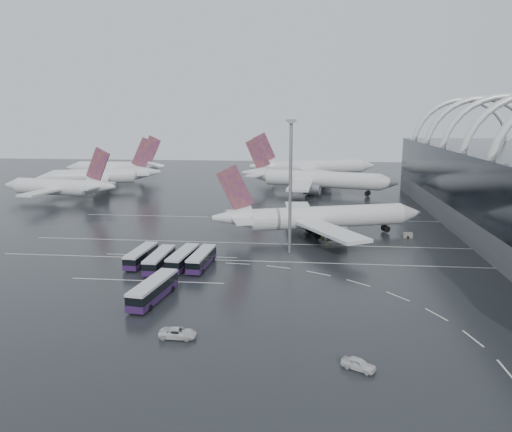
# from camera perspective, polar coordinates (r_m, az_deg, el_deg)

# --- Properties ---
(ground) EXTENTS (420.00, 420.00, 0.00)m
(ground) POSITION_cam_1_polar(r_m,az_deg,el_deg) (103.41, 3.29, -4.94)
(ground) COLOR black
(ground) RESTS_ON ground
(lane_marking_near) EXTENTS (120.00, 0.25, 0.01)m
(lane_marking_near) POSITION_cam_1_polar(r_m,az_deg,el_deg) (101.50, 3.23, -5.26)
(lane_marking_near) COLOR silver
(lane_marking_near) RESTS_ON ground
(lane_marking_mid) EXTENTS (120.00, 0.25, 0.01)m
(lane_marking_mid) POSITION_cam_1_polar(r_m,az_deg,el_deg) (114.95, 3.56, -3.22)
(lane_marking_mid) COLOR silver
(lane_marking_mid) RESTS_ON ground
(lane_marking_far) EXTENTS (120.00, 0.25, 0.01)m
(lane_marking_far) POSITION_cam_1_polar(r_m,az_deg,el_deg) (142.17, 4.01, -0.31)
(lane_marking_far) COLOR silver
(lane_marking_far) RESTS_ON ground
(bus_bay_line_south) EXTENTS (28.00, 0.25, 0.01)m
(bus_bay_line_south) POSITION_cam_1_polar(r_m,az_deg,el_deg) (92.51, -12.33, -7.24)
(bus_bay_line_south) COLOR silver
(bus_bay_line_south) RESTS_ON ground
(bus_bay_line_north) EXTENTS (28.00, 0.25, 0.01)m
(bus_bay_line_north) POSITION_cam_1_polar(r_m,az_deg,el_deg) (107.09, -9.69, -4.50)
(bus_bay_line_north) COLOR silver
(bus_bay_line_north) RESTS_ON ground
(airliner_main) EXTENTS (52.13, 45.15, 18.03)m
(airliner_main) POSITION_cam_1_polar(r_m,az_deg,el_deg) (122.05, 6.98, -0.22)
(airliner_main) COLOR silver
(airliner_main) RESTS_ON ground
(airliner_gate_b) EXTENTS (58.69, 52.04, 20.68)m
(airliner_gate_b) POSITION_cam_1_polar(r_m,az_deg,el_deg) (187.13, 6.60, 4.17)
(airliner_gate_b) COLOR silver
(airliner_gate_b) RESTS_ON ground
(airliner_gate_c) EXTENTS (57.66, 52.55, 21.14)m
(airliner_gate_c) POSITION_cam_1_polar(r_m,az_deg,el_deg) (226.25, 6.34, 5.52)
(airliner_gate_c) COLOR silver
(airliner_gate_c) RESTS_ON ground
(jet_remote_west) EXTENTS (42.89, 34.67, 18.66)m
(jet_remote_west) POSITION_cam_1_polar(r_m,az_deg,el_deg) (181.31, -21.43, 3.08)
(jet_remote_west) COLOR silver
(jet_remote_west) RESTS_ON ground
(jet_remote_mid) EXTENTS (45.08, 36.73, 20.21)m
(jet_remote_mid) POSITION_cam_1_polar(r_m,az_deg,el_deg) (203.73, -17.12, 4.36)
(jet_remote_mid) COLOR silver
(jet_remote_mid) RESTS_ON ground
(jet_remote_far) EXTENTS (45.20, 36.34, 19.80)m
(jet_remote_far) POSITION_cam_1_polar(r_m,az_deg,el_deg) (233.00, -15.59, 5.30)
(jet_remote_far) COLOR silver
(jet_remote_far) RESTS_ON ground
(bus_row_near_a) EXTENTS (3.50, 12.23, 2.97)m
(bus_row_near_a) POSITION_cam_1_polar(r_m,az_deg,el_deg) (102.50, -12.99, -4.43)
(bus_row_near_a) COLOR #22133D
(bus_row_near_a) RESTS_ON ground
(bus_row_near_b) EXTENTS (3.23, 12.63, 3.09)m
(bus_row_near_b) POSITION_cam_1_polar(r_m,az_deg,el_deg) (98.71, -10.97, -4.93)
(bus_row_near_b) COLOR #22133D
(bus_row_near_b) RESTS_ON ground
(bus_row_near_c) EXTENTS (3.96, 12.72, 3.08)m
(bus_row_near_c) POSITION_cam_1_polar(r_m,az_deg,el_deg) (99.04, -8.35, -4.79)
(bus_row_near_c) COLOR #22133D
(bus_row_near_c) RESTS_ON ground
(bus_row_near_d) EXTENTS (3.68, 12.48, 3.03)m
(bus_row_near_d) POSITION_cam_1_polar(r_m,az_deg,el_deg) (98.24, -6.24, -4.88)
(bus_row_near_d) COLOR #22133D
(bus_row_near_d) RESTS_ON ground
(bus_row_far_c) EXTENTS (4.84, 13.62, 3.28)m
(bus_row_far_c) POSITION_cam_1_polar(r_m,az_deg,el_deg) (82.60, -11.67, -8.23)
(bus_row_far_c) COLOR #22133D
(bus_row_far_c) RESTS_ON ground
(van_curve_a) EXTENTS (5.05, 2.35, 1.40)m
(van_curve_a) POSITION_cam_1_polar(r_m,az_deg,el_deg) (69.49, -8.93, -13.06)
(van_curve_a) COLOR silver
(van_curve_a) RESTS_ON ground
(van_curve_b) EXTENTS (4.39, 3.42, 1.40)m
(van_curve_b) POSITION_cam_1_polar(r_m,az_deg,el_deg) (62.34, 11.64, -16.24)
(van_curve_b) COLOR silver
(van_curve_b) RESTS_ON ground
(floodlight_mast) EXTENTS (2.17, 2.17, 28.29)m
(floodlight_mast) POSITION_cam_1_polar(r_m,az_deg,el_deg) (105.01, 3.97, 5.23)
(floodlight_mast) COLOR gray
(floodlight_mast) RESTS_ON ground
(gse_cart_belly_c) EXTENTS (2.08, 1.23, 1.14)m
(gse_cart_belly_c) POSITION_cam_1_polar(r_m,az_deg,el_deg) (122.61, 7.92, -2.09)
(gse_cart_belly_c) COLOR gold
(gse_cart_belly_c) RESTS_ON ground
(gse_cart_belly_d) EXTENTS (2.23, 1.32, 1.22)m
(gse_cart_belly_d) POSITION_cam_1_polar(r_m,az_deg,el_deg) (125.91, 16.94, -2.11)
(gse_cart_belly_d) COLOR slate
(gse_cart_belly_d) RESTS_ON ground
(gse_cart_belly_e) EXTENTS (2.04, 1.20, 1.11)m
(gse_cart_belly_e) POSITION_cam_1_polar(r_m,az_deg,el_deg) (135.88, 9.40, -0.77)
(gse_cart_belly_e) COLOR gold
(gse_cart_belly_e) RESTS_ON ground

